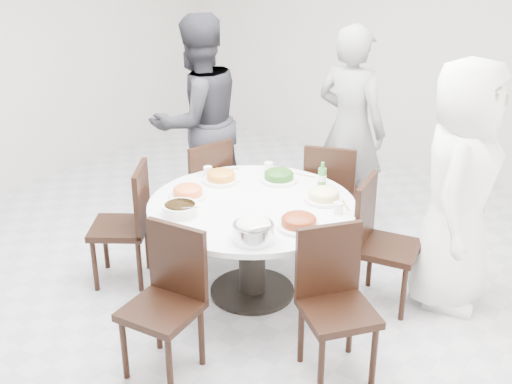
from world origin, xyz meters
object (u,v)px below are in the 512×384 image
Objects in this scene: chair_nw at (199,191)px; chair_sw at (119,225)px; dining_table at (252,249)px; soup_bowl at (180,209)px; rice_bowl at (253,232)px; diner_right at (459,187)px; beverage_bottle at (322,176)px; diner_left at (198,122)px; chair_n at (332,193)px; chair_se at (339,309)px; chair_s at (161,307)px; chair_ne at (389,245)px; diner_middle at (350,129)px.

chair_sw is (-0.08, -0.86, 0.00)m from chair_nw.
soup_bowl reaches higher than dining_table.
dining_table is 5.65× the size of rice_bowl.
diner_right is at bearing 38.69° from soup_bowl.
diner_right is at bearing 15.86° from beverage_bottle.
diner_left is (-2.38, 0.00, 0.04)m from diner_right.
chair_n is 1.73m from chair_se.
chair_se is 4.44× the size of beverage_bottle.
dining_table is 0.67m from soup_bowl.
dining_table is at bearing 80.15° from chair_sw.
dining_table is 1.58× the size of chair_nw.
diner_right reaches higher than chair_s.
soup_bowl is (0.65, -0.00, 0.31)m from chair_sw.
chair_ne is 1.00× the size of chair_n.
diner_middle is (-0.87, 1.00, 0.44)m from chair_ne.
chair_s reaches higher than dining_table.
diner_middle is (-0.08, 2.53, 0.44)m from chair_s.
dining_table is at bearing 65.30° from chair_n.
chair_ne is at bearing 43.73° from chair_se.
dining_table is 0.79× the size of diner_left.
diner_right reaches higher than chair_nw.
diner_right reaches higher than chair_sw.
diner_right is 6.85× the size of rice_bowl.
chair_s is at bearing -97.07° from beverage_bottle.
chair_n is at bearing 43.91° from chair_ne.
diner_middle is at bearing 52.13° from diner_right.
dining_table is at bearing -118.28° from beverage_bottle.
beverage_bottle is at bearing 58.73° from soup_bowl.
beverage_bottle is (-0.69, 0.96, 0.38)m from chair_se.
rice_bowl is (1.50, -1.24, -0.14)m from diner_left.
diner_middle is 7.61× the size of soup_bowl.
chair_sw is (-1.03, -1.47, 0.00)m from chair_n.
dining_table is 0.99m from chair_ne.
chair_n is at bearing 110.31° from beverage_bottle.
chair_ne is at bearing 37.55° from soup_bowl.
chair_n is 3.95× the size of soup_bowl.
chair_ne and chair_s have the same top height.
soup_bowl is at bearing 127.06° from chair_se.
beverage_bottle is (0.19, -0.52, 0.38)m from chair_n.
chair_n is 0.68m from beverage_bottle.
beverage_bottle is at bearing 97.53° from diner_right.
chair_ne is 0.52× the size of diner_middle.
beverage_bottle is at bearing 93.42° from chair_sw.
dining_table is at bearing 107.97° from chair_ne.
rice_bowl reaches higher than soup_bowl.
diner_right is 8.50× the size of beverage_bottle.
chair_n and chair_sw have the same top height.
rice_bowl reaches higher than dining_table.
dining_table is at bearing 102.88° from chair_se.
chair_sw is 1.91m from chair_se.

